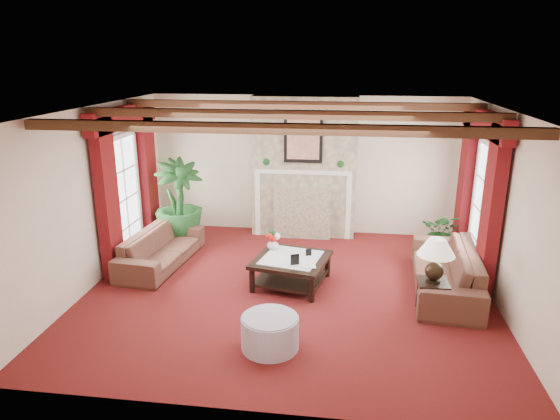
# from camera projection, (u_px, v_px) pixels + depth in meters

# --- Properties ---
(floor) EXTENTS (6.00, 6.00, 0.00)m
(floor) POSITION_uv_depth(u_px,v_px,m) (288.00, 290.00, 7.59)
(floor) COLOR #400D0B
(floor) RESTS_ON ground
(ceiling) EXTENTS (6.00, 6.00, 0.00)m
(ceiling) POSITION_uv_depth(u_px,v_px,m) (289.00, 110.00, 6.80)
(ceiling) COLOR white
(ceiling) RESTS_ON floor
(back_wall) EXTENTS (6.00, 0.02, 2.70)m
(back_wall) POSITION_uv_depth(u_px,v_px,m) (305.00, 165.00, 9.80)
(back_wall) COLOR beige
(back_wall) RESTS_ON ground
(left_wall) EXTENTS (0.02, 5.50, 2.70)m
(left_wall) POSITION_uv_depth(u_px,v_px,m) (93.00, 197.00, 7.57)
(left_wall) COLOR beige
(left_wall) RESTS_ON ground
(right_wall) EXTENTS (0.02, 5.50, 2.70)m
(right_wall) POSITION_uv_depth(u_px,v_px,m) (506.00, 213.00, 6.82)
(right_wall) COLOR beige
(right_wall) RESTS_ON ground
(ceiling_beams) EXTENTS (6.00, 3.00, 0.12)m
(ceiling_beams) POSITION_uv_depth(u_px,v_px,m) (289.00, 115.00, 6.81)
(ceiling_beams) COLOR #3B2013
(ceiling_beams) RESTS_ON ceiling
(fireplace) EXTENTS (2.00, 0.52, 2.70)m
(fireplace) POSITION_uv_depth(u_px,v_px,m) (305.00, 96.00, 9.21)
(fireplace) COLOR tan
(fireplace) RESTS_ON ground
(french_door_left) EXTENTS (0.10, 1.10, 2.16)m
(french_door_left) POSITION_uv_depth(u_px,v_px,m) (119.00, 136.00, 8.28)
(french_door_left) COLOR white
(french_door_left) RESTS_ON ground
(french_door_right) EXTENTS (0.10, 1.10, 2.16)m
(french_door_right) POSITION_uv_depth(u_px,v_px,m) (491.00, 144.00, 7.54)
(french_door_right) COLOR white
(french_door_right) RESTS_ON ground
(curtains_left) EXTENTS (0.20, 2.40, 2.55)m
(curtains_left) POSITION_uv_depth(u_px,v_px,m) (122.00, 111.00, 8.15)
(curtains_left) COLOR #520B0A
(curtains_left) RESTS_ON ground
(curtains_right) EXTENTS (0.20, 2.40, 2.55)m
(curtains_right) POSITION_uv_depth(u_px,v_px,m) (487.00, 116.00, 7.43)
(curtains_right) COLOR #520B0A
(curtains_right) RESTS_ON ground
(sofa_left) EXTENTS (2.11, 0.99, 0.78)m
(sofa_left) POSITION_uv_depth(u_px,v_px,m) (161.00, 243.00, 8.42)
(sofa_left) COLOR #360E16
(sofa_left) RESTS_ON ground
(sofa_right) EXTENTS (2.38, 1.05, 0.89)m
(sofa_right) POSITION_uv_depth(u_px,v_px,m) (446.00, 263.00, 7.47)
(sofa_right) COLOR #360E16
(sofa_right) RESTS_ON ground
(potted_palm) EXTENTS (2.47, 2.48, 0.89)m
(potted_palm) POSITION_uv_depth(u_px,v_px,m) (180.00, 220.00, 9.39)
(potted_palm) COLOR black
(potted_palm) RESTS_ON ground
(small_plant) EXTENTS (1.23, 1.26, 0.62)m
(small_plant) POSITION_uv_depth(u_px,v_px,m) (442.00, 237.00, 8.90)
(small_plant) COLOR black
(small_plant) RESTS_ON ground
(coffee_table) EXTENTS (1.26, 1.26, 0.44)m
(coffee_table) POSITION_uv_depth(u_px,v_px,m) (291.00, 271.00, 7.73)
(coffee_table) COLOR black
(coffee_table) RESTS_ON ground
(side_table) EXTENTS (0.52, 0.52, 0.48)m
(side_table) POSITION_uv_depth(u_px,v_px,m) (432.00, 297.00, 6.83)
(side_table) COLOR black
(side_table) RESTS_ON ground
(ottoman) EXTENTS (0.70, 0.70, 0.41)m
(ottoman) POSITION_uv_depth(u_px,v_px,m) (270.00, 333.00, 6.03)
(ottoman) COLOR #958D9F
(ottoman) RESTS_ON ground
(table_lamp) EXTENTS (0.50, 0.50, 0.63)m
(table_lamp) POSITION_uv_depth(u_px,v_px,m) (435.00, 260.00, 6.67)
(table_lamp) COLOR black
(table_lamp) RESTS_ON side_table
(flower_vase) EXTENTS (0.19, 0.20, 0.18)m
(flower_vase) POSITION_uv_depth(u_px,v_px,m) (273.00, 244.00, 7.98)
(flower_vase) COLOR silver
(flower_vase) RESTS_ON coffee_table
(book) EXTENTS (0.20, 0.07, 0.26)m
(book) POSITION_uv_depth(u_px,v_px,m) (303.00, 258.00, 7.33)
(book) COLOR black
(book) RESTS_ON coffee_table
(photo_frame_a) EXTENTS (0.13, 0.08, 0.18)m
(photo_frame_a) POSITION_uv_depth(u_px,v_px,m) (295.00, 260.00, 7.37)
(photo_frame_a) COLOR black
(photo_frame_a) RESTS_ON coffee_table
(photo_frame_b) EXTENTS (0.09, 0.05, 0.12)m
(photo_frame_b) POSITION_uv_depth(u_px,v_px,m) (309.00, 253.00, 7.71)
(photo_frame_b) COLOR black
(photo_frame_b) RESTS_ON coffee_table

